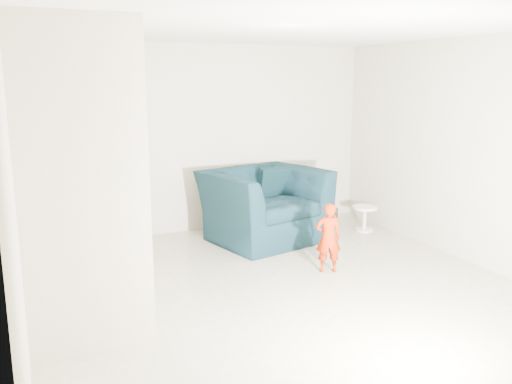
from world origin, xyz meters
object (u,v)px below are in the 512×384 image
at_px(armchair, 264,205).
at_px(toddler, 328,238).
at_px(side_table, 365,214).
at_px(staircase, 77,213).

height_order(armchair, toddler, armchair).
bearing_deg(armchair, side_table, -20.42).
relative_size(toddler, staircase, 0.23).
xyz_separation_m(armchair, staircase, (-2.58, -1.36, 0.46)).
bearing_deg(staircase, toddler, -2.35).
relative_size(armchair, side_table, 4.08).
bearing_deg(staircase, side_table, 16.02).
bearing_deg(toddler, side_table, -116.32).
distance_m(armchair, side_table, 1.57).
bearing_deg(toddler, armchair, -63.34).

